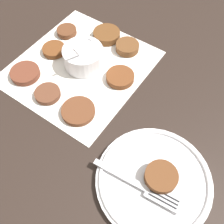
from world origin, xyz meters
TOP-DOWN VIEW (x-y plane):
  - ground_plane at (0.00, 0.00)m, footprint 4.00×4.00m
  - napkin at (-0.03, 0.02)m, footprint 0.39×0.37m
  - sauce_bowl at (-0.02, 0.01)m, footprint 0.11×0.11m
  - fritter_0 at (0.10, 0.01)m, footprint 0.08×0.08m
  - fritter_1 at (-0.02, -0.10)m, footprint 0.07×0.07m
  - fritter_2 at (0.06, 0.12)m, footprint 0.06×0.06m
  - fritter_3 at (-0.15, 0.04)m, footprint 0.06×0.06m
  - fritter_4 at (-0.02, 0.11)m, footprint 0.06×0.06m
  - fritter_5 at (-0.16, -0.06)m, footprint 0.08×0.08m
  - fritter_6 at (0.09, -0.07)m, footprint 0.07×0.07m
  - fritter_7 at (-0.12, 0.13)m, footprint 0.08×0.08m
  - serving_plate at (-0.23, -0.28)m, footprint 0.24×0.24m
  - fritter_on_plate at (-0.22, -0.29)m, footprint 0.07×0.07m
  - fork at (-0.26, -0.27)m, footprint 0.03×0.19m

SIDE VIEW (x-z plane):
  - ground_plane at x=0.00m, z-range 0.00..0.00m
  - napkin at x=-0.03m, z-range 0.00..0.00m
  - fritter_5 at x=-0.16m, z-range 0.00..0.02m
  - serving_plate at x=-0.23m, z-range 0.00..0.02m
  - fritter_3 at x=-0.15m, z-range 0.00..0.02m
  - fritter_4 at x=-0.02m, z-range 0.00..0.02m
  - fritter_2 at x=0.06m, z-range 0.00..0.02m
  - fritter_7 at x=-0.12m, z-range 0.00..0.02m
  - fritter_1 at x=-0.02m, z-range 0.00..0.02m
  - fritter_6 at x=0.09m, z-range 0.00..0.02m
  - fritter_0 at x=0.10m, z-range 0.00..0.02m
  - fork at x=-0.26m, z-range 0.02..0.02m
  - sauce_bowl at x=-0.02m, z-range -0.02..0.08m
  - fritter_on_plate at x=-0.22m, z-range 0.02..0.04m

